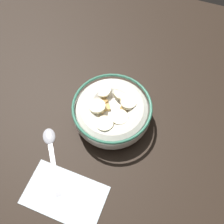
# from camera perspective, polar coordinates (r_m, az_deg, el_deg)

# --- Properties ---
(ground_plane) EXTENTS (0.92, 0.92, 0.02)m
(ground_plane) POSITION_cam_1_polar(r_m,az_deg,el_deg) (0.60, 0.00, -1.86)
(ground_plane) COLOR black
(cereal_bowl) EXTENTS (0.17, 0.17, 0.06)m
(cereal_bowl) POSITION_cam_1_polar(r_m,az_deg,el_deg) (0.56, 0.01, 0.05)
(cereal_bowl) COLOR silver
(cereal_bowl) RESTS_ON ground_plane
(spoon) EXTENTS (0.10, 0.13, 0.01)m
(spoon) POSITION_cam_1_polar(r_m,az_deg,el_deg) (0.57, -13.23, -7.22)
(spoon) COLOR #A5A5AD
(spoon) RESTS_ON ground_plane
(folded_napkin) EXTENTS (0.16, 0.10, 0.00)m
(folded_napkin) POSITION_cam_1_polar(r_m,az_deg,el_deg) (0.54, -10.22, -17.31)
(folded_napkin) COLOR silver
(folded_napkin) RESTS_ON ground_plane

